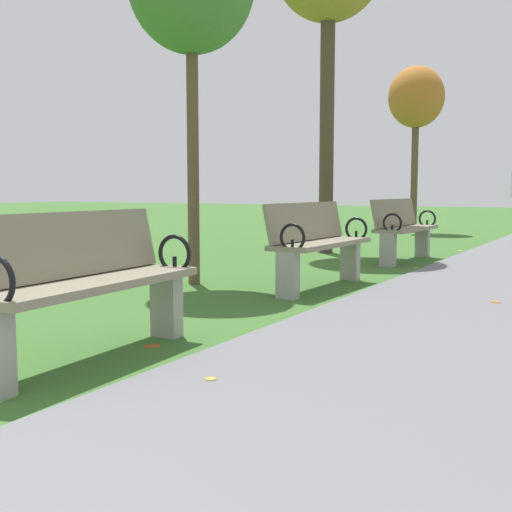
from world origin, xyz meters
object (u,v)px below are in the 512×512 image
(park_bench_2, at_px, (87,281))
(tree_4, at_px, (416,99))
(park_bench_4, at_px, (403,228))
(park_bench_3, at_px, (318,242))

(park_bench_2, height_order, tree_4, tree_4)
(park_bench_4, distance_m, tree_4, 7.11)
(park_bench_3, xyz_separation_m, park_bench_4, (0.00, 2.94, 0.00))
(park_bench_2, xyz_separation_m, park_bench_4, (-0.00, 6.24, 0.00))
(park_bench_2, bearing_deg, tree_4, 97.79)
(tree_4, bearing_deg, park_bench_4, -74.81)
(park_bench_2, distance_m, park_bench_4, 6.24)
(park_bench_2, relative_size, tree_4, 0.41)
(park_bench_4, xyz_separation_m, tree_4, (-1.72, 6.34, 2.70))
(park_bench_2, distance_m, tree_4, 12.99)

